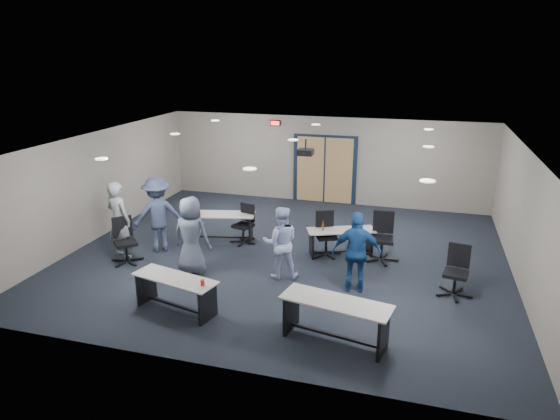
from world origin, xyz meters
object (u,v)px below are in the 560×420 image
(table_back_right, at_px, (341,238))
(chair_loose_right, at_px, (456,272))
(person_gray, at_px, (119,220))
(person_plaid, at_px, (191,235))
(chair_back_c, at_px, (326,234))
(chair_back_b, at_px, (243,224))
(person_back, at_px, (158,214))
(table_front_left, at_px, (176,288))
(chair_loose_left, at_px, (125,241))
(chair_back_d, at_px, (382,237))
(table_front_right, at_px, (336,314))
(person_lightblue, at_px, (281,243))
(table_back_left, at_px, (220,222))
(person_navy, at_px, (357,252))

(table_back_right, xyz_separation_m, chair_loose_right, (2.51, -1.41, 0.07))
(person_gray, distance_m, person_plaid, 2.00)
(chair_back_c, relative_size, person_plaid, 0.61)
(chair_back_b, relative_size, person_back, 0.53)
(table_front_left, bearing_deg, chair_loose_left, 155.06)
(chair_back_d, bearing_deg, person_plaid, -159.13)
(table_front_right, distance_m, chair_loose_right, 3.00)
(chair_loose_left, height_order, person_gray, person_gray)
(table_front_left, bearing_deg, chair_back_c, 70.41)
(table_front_left, relative_size, person_lightblue, 1.10)
(chair_back_b, xyz_separation_m, chair_back_d, (3.44, -0.18, 0.08))
(chair_loose_left, bearing_deg, table_back_right, -22.42)
(table_front_left, height_order, table_front_right, table_front_left)
(table_back_left, xyz_separation_m, chair_back_c, (2.77, -0.18, 0.03))
(table_back_left, relative_size, person_navy, 1.11)
(chair_back_b, xyz_separation_m, chair_loose_left, (-2.13, -1.90, 0.04))
(chair_loose_left, relative_size, chair_loose_right, 1.02)
(chair_back_b, height_order, person_navy, person_navy)
(chair_back_b, relative_size, chair_loose_right, 0.95)
(chair_loose_right, relative_size, person_gray, 0.56)
(chair_back_c, distance_m, person_navy, 1.89)
(chair_back_c, bearing_deg, table_front_left, -147.62)
(table_back_left, height_order, person_lightblue, person_lightblue)
(table_back_left, distance_m, person_gray, 2.46)
(table_front_left, bearing_deg, chair_loose_right, 35.64)
(table_front_left, height_order, person_lightblue, person_lightblue)
(table_back_left, xyz_separation_m, chair_loose_right, (5.60, -1.48, 0.02))
(chair_back_d, relative_size, person_lightblue, 0.72)
(table_front_left, bearing_deg, person_back, 137.90)
(table_back_right, distance_m, chair_loose_right, 2.88)
(table_back_left, relative_size, person_back, 1.01)
(table_front_right, distance_m, person_back, 5.52)
(table_front_left, xyz_separation_m, table_front_right, (3.02, -0.20, 0.05))
(table_front_left, distance_m, table_back_left, 3.59)
(table_back_left, bearing_deg, table_back_right, -14.20)
(table_back_left, height_order, person_gray, person_gray)
(chair_back_d, distance_m, chair_loose_right, 2.04)
(chair_back_c, xyz_separation_m, person_plaid, (-2.61, -1.74, 0.34))
(table_back_left, distance_m, person_lightblue, 2.64)
(table_back_left, distance_m, table_back_right, 3.10)
(table_front_left, height_order, person_plaid, person_plaid)
(table_back_right, bearing_deg, table_front_right, -103.84)
(chair_back_b, xyz_separation_m, person_navy, (3.07, -1.84, 0.35))
(chair_loose_right, height_order, person_navy, person_navy)
(table_front_left, relative_size, chair_back_c, 1.67)
(table_back_right, xyz_separation_m, chair_back_b, (-2.48, 0.11, 0.05))
(table_front_right, relative_size, person_back, 1.05)
(chair_back_c, bearing_deg, person_back, 167.01)
(person_navy, bearing_deg, chair_loose_left, -6.87)
(table_back_right, relative_size, chair_back_b, 1.69)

